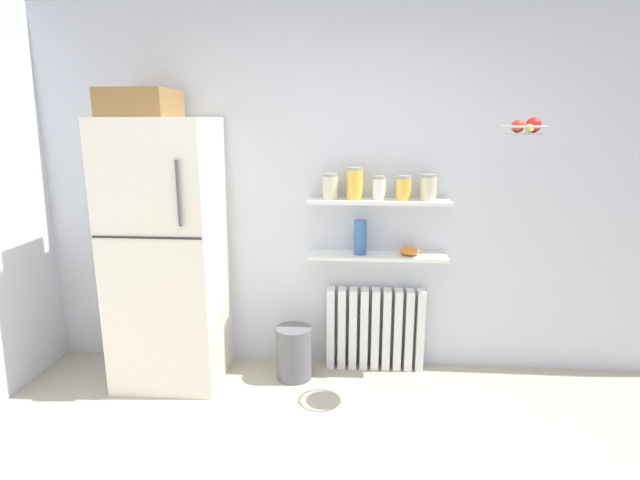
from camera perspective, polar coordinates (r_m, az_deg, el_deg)
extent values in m
cube|color=silver|center=(3.65, 2.80, 5.41)|extent=(7.04, 0.10, 2.60)
cube|color=silver|center=(3.61, -16.85, -1.52)|extent=(0.71, 0.63, 1.82)
cube|color=#262628|center=(3.28, -19.03, 0.25)|extent=(0.70, 0.01, 0.01)
cylinder|color=#4C4C51|center=(3.14, -15.70, 5.10)|extent=(0.02, 0.02, 0.40)
cube|color=olive|center=(3.54, -19.63, 14.38)|extent=(0.43, 0.44, 0.18)
cube|color=white|center=(3.80, 1.24, -9.87)|extent=(0.06, 0.12, 0.61)
cube|color=white|center=(3.80, 2.49, -9.90)|extent=(0.06, 0.12, 0.61)
cube|color=white|center=(3.80, 3.74, -9.92)|extent=(0.06, 0.12, 0.61)
cube|color=white|center=(3.80, 5.00, -9.94)|extent=(0.06, 0.12, 0.61)
cube|color=white|center=(3.80, 6.25, -9.96)|extent=(0.06, 0.12, 0.61)
cube|color=white|center=(3.80, 7.50, -9.97)|extent=(0.06, 0.12, 0.61)
cube|color=white|center=(3.81, 8.75, -9.98)|extent=(0.06, 0.12, 0.61)
cube|color=white|center=(3.82, 9.99, -9.98)|extent=(0.06, 0.12, 0.61)
cube|color=white|center=(3.83, 11.23, -9.98)|extent=(0.06, 0.12, 0.61)
cube|color=white|center=(3.58, 6.49, -1.82)|extent=(0.98, 0.22, 0.02)
cube|color=white|center=(3.50, 6.66, 4.37)|extent=(0.98, 0.22, 0.02)
cylinder|color=beige|center=(3.49, 1.19, 5.93)|extent=(0.11, 0.11, 0.16)
cylinder|color=gray|center=(3.48, 1.19, 7.37)|extent=(0.10, 0.10, 0.02)
cylinder|color=yellow|center=(3.48, 3.95, 6.25)|extent=(0.11, 0.11, 0.20)
cylinder|color=gray|center=(3.47, 3.98, 8.05)|extent=(0.10, 0.10, 0.02)
cylinder|color=silver|center=(3.49, 6.70, 5.72)|extent=(0.09, 0.09, 0.14)
cylinder|color=gray|center=(3.48, 6.73, 7.04)|extent=(0.08, 0.08, 0.02)
cylinder|color=yellow|center=(3.50, 9.44, 5.68)|extent=(0.10, 0.10, 0.15)
cylinder|color=gray|center=(3.49, 9.49, 7.03)|extent=(0.09, 0.09, 0.02)
cylinder|color=beige|center=(3.52, 12.17, 5.69)|extent=(0.11, 0.11, 0.16)
cylinder|color=gray|center=(3.51, 12.24, 7.11)|extent=(0.10, 0.10, 0.02)
cylinder|color=#38609E|center=(3.55, 4.58, 0.31)|extent=(0.09, 0.09, 0.24)
ellipsoid|color=orange|center=(3.59, 10.09, -1.19)|extent=(0.14, 0.14, 0.06)
cylinder|color=slate|center=(3.69, -2.97, -12.61)|extent=(0.25, 0.25, 0.38)
torus|color=#B2B2B7|center=(3.21, 21.86, 11.82)|extent=(0.28, 0.28, 0.01)
cylinder|color=#A8A8AD|center=(3.22, 21.80, 11.11)|extent=(0.23, 0.23, 0.01)
sphere|color=red|center=(3.22, 23.01, 11.89)|extent=(0.09, 0.09, 0.09)
sphere|color=red|center=(3.21, 21.45, 11.89)|extent=(0.07, 0.07, 0.07)
ellipsoid|color=yellow|center=(3.20, 22.59, 11.66)|extent=(0.07, 0.18, 0.07)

